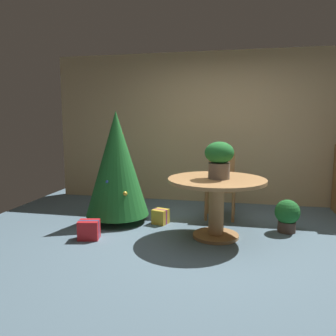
{
  "coord_description": "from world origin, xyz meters",
  "views": [
    {
      "loc": [
        0.33,
        -3.79,
        1.46
      ],
      "look_at": [
        -0.5,
        0.06,
        0.89
      ],
      "focal_mm": 36.33,
      "sensor_mm": 36.0,
      "label": 1
    }
  ],
  "objects_px": {
    "flower_vase": "(219,158)",
    "wooden_chair_far": "(221,181)",
    "round_dining_table": "(217,195)",
    "gift_box_red": "(89,230)",
    "holiday_tree": "(117,164)",
    "gift_box_gold": "(160,217)",
    "potted_plant": "(287,215)"
  },
  "relations": [
    {
      "from": "potted_plant",
      "to": "gift_box_gold",
      "type": "bearing_deg",
      "value": -179.94
    },
    {
      "from": "round_dining_table",
      "to": "potted_plant",
      "type": "xyz_separation_m",
      "value": [
        0.89,
        0.4,
        -0.31
      ]
    },
    {
      "from": "holiday_tree",
      "to": "gift_box_red",
      "type": "distance_m",
      "value": 1.05
    },
    {
      "from": "flower_vase",
      "to": "gift_box_red",
      "type": "height_order",
      "value": "flower_vase"
    },
    {
      "from": "round_dining_table",
      "to": "gift_box_gold",
      "type": "relative_size",
      "value": 4.95
    },
    {
      "from": "gift_box_gold",
      "to": "gift_box_red",
      "type": "distance_m",
      "value": 1.06
    },
    {
      "from": "flower_vase",
      "to": "gift_box_gold",
      "type": "relative_size",
      "value": 1.86
    },
    {
      "from": "gift_box_red",
      "to": "potted_plant",
      "type": "xyz_separation_m",
      "value": [
        2.4,
        0.79,
        0.12
      ]
    },
    {
      "from": "holiday_tree",
      "to": "gift_box_gold",
      "type": "bearing_deg",
      "value": 3.11
    },
    {
      "from": "wooden_chair_far",
      "to": "gift_box_gold",
      "type": "bearing_deg",
      "value": -145.38
    },
    {
      "from": "holiday_tree",
      "to": "gift_box_red",
      "type": "relative_size",
      "value": 5.64
    },
    {
      "from": "flower_vase",
      "to": "gift_box_red",
      "type": "bearing_deg",
      "value": -165.7
    },
    {
      "from": "flower_vase",
      "to": "wooden_chair_far",
      "type": "height_order",
      "value": "flower_vase"
    },
    {
      "from": "gift_box_gold",
      "to": "round_dining_table",
      "type": "bearing_deg",
      "value": -26.22
    },
    {
      "from": "round_dining_table",
      "to": "gift_box_red",
      "type": "xyz_separation_m",
      "value": [
        -1.51,
        -0.4,
        -0.42
      ]
    },
    {
      "from": "wooden_chair_far",
      "to": "gift_box_gold",
      "type": "relative_size",
      "value": 4.03
    },
    {
      "from": "wooden_chair_far",
      "to": "round_dining_table",
      "type": "bearing_deg",
      "value": -90.0
    },
    {
      "from": "gift_box_gold",
      "to": "potted_plant",
      "type": "distance_m",
      "value": 1.7
    },
    {
      "from": "round_dining_table",
      "to": "potted_plant",
      "type": "bearing_deg",
      "value": 24.02
    },
    {
      "from": "round_dining_table",
      "to": "gift_box_red",
      "type": "bearing_deg",
      "value": -165.37
    },
    {
      "from": "round_dining_table",
      "to": "holiday_tree",
      "type": "distance_m",
      "value": 1.5
    },
    {
      "from": "flower_vase",
      "to": "holiday_tree",
      "type": "height_order",
      "value": "holiday_tree"
    },
    {
      "from": "wooden_chair_far",
      "to": "gift_box_red",
      "type": "xyz_separation_m",
      "value": [
        -1.51,
        -1.34,
        -0.42
      ]
    },
    {
      "from": "flower_vase",
      "to": "gift_box_gold",
      "type": "distance_m",
      "value": 1.28
    },
    {
      "from": "gift_box_red",
      "to": "potted_plant",
      "type": "height_order",
      "value": "potted_plant"
    },
    {
      "from": "round_dining_table",
      "to": "wooden_chair_far",
      "type": "height_order",
      "value": "wooden_chair_far"
    },
    {
      "from": "holiday_tree",
      "to": "gift_box_gold",
      "type": "distance_m",
      "value": 0.97
    },
    {
      "from": "wooden_chair_far",
      "to": "gift_box_red",
      "type": "distance_m",
      "value": 2.07
    },
    {
      "from": "wooden_chair_far",
      "to": "holiday_tree",
      "type": "relative_size",
      "value": 0.62
    },
    {
      "from": "gift_box_red",
      "to": "round_dining_table",
      "type": "bearing_deg",
      "value": 14.63
    },
    {
      "from": "round_dining_table",
      "to": "holiday_tree",
      "type": "bearing_deg",
      "value": 165.76
    },
    {
      "from": "flower_vase",
      "to": "potted_plant",
      "type": "bearing_deg",
      "value": 24.8
    }
  ]
}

